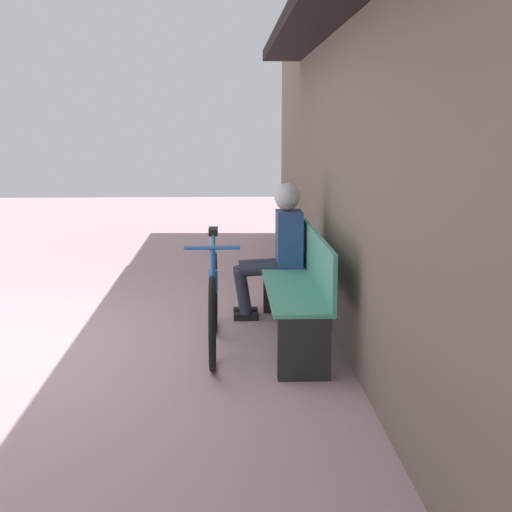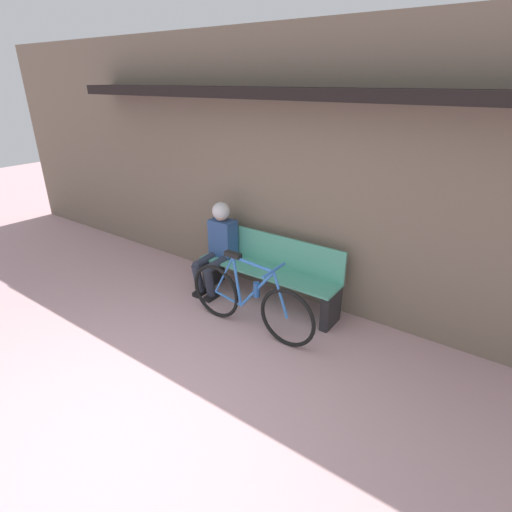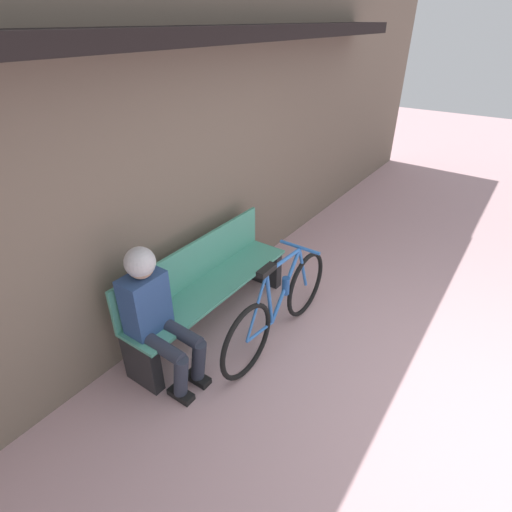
% 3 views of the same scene
% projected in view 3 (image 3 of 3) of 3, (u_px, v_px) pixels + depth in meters
% --- Properties ---
extents(ground_plane, '(24.00, 24.00, 0.00)m').
position_uv_depth(ground_plane, '(462.00, 423.00, 2.98)').
color(ground_plane, '#C69EA3').
extents(storefront_wall, '(12.00, 0.56, 3.20)m').
position_uv_depth(storefront_wall, '(184.00, 145.00, 3.43)').
color(storefront_wall, '#756656').
rests_on(storefront_wall, ground_plane).
extents(park_bench_near, '(1.89, 0.42, 0.86)m').
position_uv_depth(park_bench_near, '(208.00, 288.00, 3.76)').
color(park_bench_near, '#51A88E').
rests_on(park_bench_near, ground_plane).
extents(bicycle, '(1.66, 0.40, 0.91)m').
position_uv_depth(bicycle, '(279.00, 307.00, 3.58)').
color(bicycle, black).
rests_on(bicycle, ground_plane).
extents(person_seated, '(0.34, 0.61, 1.20)m').
position_uv_depth(person_seated, '(154.00, 309.00, 3.04)').
color(person_seated, '#2D3342').
rests_on(person_seated, ground_plane).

